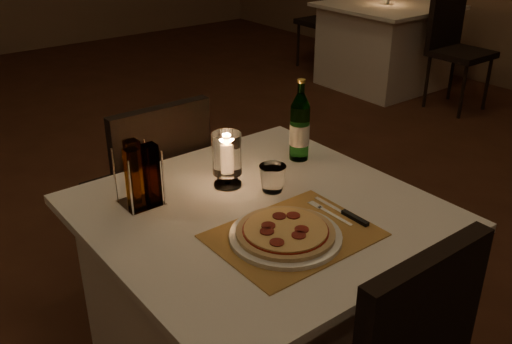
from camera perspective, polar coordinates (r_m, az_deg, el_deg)
floor at (r=2.54m, az=-7.49°, el=-14.15°), size 8.00×10.00×0.02m
main_table at (r=1.98m, az=0.36°, el=-12.95°), size 1.00×1.00×0.74m
chair_far at (r=2.40m, az=-10.23°, el=-0.90°), size 0.42×0.42×0.90m
placemat at (r=1.64m, az=3.75°, el=-6.33°), size 0.45×0.34×0.00m
plate at (r=1.62m, az=2.96°, el=-6.42°), size 0.32×0.32×0.01m
pizza at (r=1.61m, az=2.97°, el=-5.93°), size 0.28×0.28×0.02m
fork at (r=1.76m, az=7.10°, el=-3.95°), size 0.02×0.18×0.00m
knife at (r=1.74m, az=9.32°, el=-4.28°), size 0.02×0.22×0.01m
tumbler at (r=1.86m, az=1.66°, el=-0.63°), size 0.09×0.09×0.09m
water_bottle at (r=2.06m, az=4.39°, el=4.44°), size 0.07×0.07×0.30m
hurricane_candle at (r=1.86m, az=-2.92°, el=1.65°), size 0.10×0.10×0.19m
cruet_caddy at (r=1.78m, az=-11.52°, el=-0.51°), size 0.12×0.12×0.21m
neighbor_table_right at (r=5.43m, az=12.64°, el=12.24°), size 1.00×1.00×0.74m
neighbor_chair_ra at (r=4.98m, az=19.19°, el=12.30°), size 0.42×0.42×0.90m
neighbor_chair_rb at (r=5.87m, az=7.35°, el=15.40°), size 0.42×0.42×0.90m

